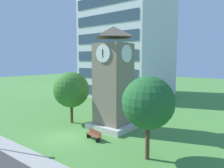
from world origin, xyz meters
TOP-DOWN VIEW (x-y plane):
  - ground_plane at (0.00, 0.00)m, footprint 160.00×160.00m
  - kerb_strip at (0.00, -4.31)m, footprint 120.00×1.60m
  - office_building at (-9.05, 24.15)m, footprint 14.79×14.61m
  - clock_tower at (1.92, 4.96)m, footprint 4.24×4.24m
  - park_bench at (2.58, 1.21)m, footprint 1.86×0.86m
  - tree_near_tower at (8.24, 0.80)m, footprint 3.76×3.76m
  - tree_streetside at (-3.03, 3.55)m, footprint 4.06×4.06m

SIDE VIEW (x-z plane):
  - ground_plane at x=0.00m, z-range 0.00..0.00m
  - kerb_strip at x=0.00m, z-range 0.00..0.01m
  - park_bench at x=2.58m, z-range 0.02..0.90m
  - tree_streetside at x=-3.03m, z-range 0.90..6.79m
  - tree_near_tower at x=8.24m, z-range 1.13..7.18m
  - clock_tower at x=1.92m, z-range -0.56..10.02m
  - office_building at x=-9.05m, z-range 0.00..22.40m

